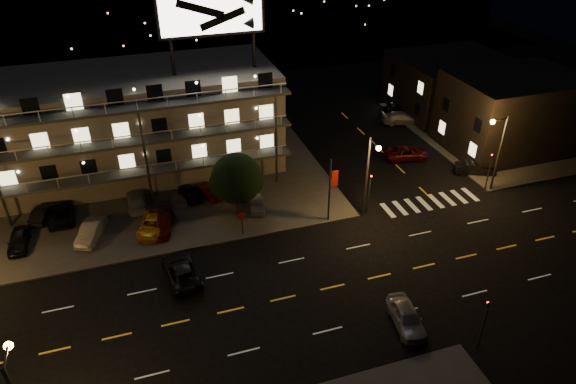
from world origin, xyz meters
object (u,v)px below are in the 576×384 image
object	(u,v)px
lot_car_4	(257,203)
road_car_west	(182,271)
side_car_0	(475,168)
lot_car_2	(152,225)
lot_car_7	(136,200)
tree	(236,180)
road_car_east	(407,317)

from	to	relation	value
lot_car_4	road_car_west	world-z (taller)	road_car_west
lot_car_4	side_car_0	distance (m)	23.72
lot_car_4	road_car_west	distance (m)	11.10
lot_car_2	side_car_0	bearing A→B (deg)	17.79
lot_car_4	road_car_west	bearing A→B (deg)	-125.58
lot_car_7	tree	bearing A→B (deg)	153.93
lot_car_4	side_car_0	xyz separation A→B (m)	(23.71, -0.56, -0.07)
lot_car_7	road_car_east	distance (m)	27.15
lot_car_2	side_car_0	xyz separation A→B (m)	(33.43, 0.06, -0.08)
road_car_east	tree	bearing A→B (deg)	123.22
side_car_0	road_car_east	world-z (taller)	road_car_east
lot_car_7	road_car_west	world-z (taller)	lot_car_7
tree	side_car_0	size ratio (longest dim) A/B	1.45
lot_car_4	lot_car_7	bearing A→B (deg)	171.64
lot_car_7	road_car_east	bearing A→B (deg)	127.57
tree	road_car_east	world-z (taller)	tree
lot_car_2	tree	bearing A→B (deg)	19.95
lot_car_2	road_car_west	xyz separation A→B (m)	(1.61, -6.96, -0.05)
tree	lot_car_4	distance (m)	3.54
lot_car_2	road_car_east	bearing A→B (deg)	-28.85
lot_car_4	lot_car_7	distance (m)	11.42
lot_car_7	road_car_west	size ratio (longest dim) A/B	0.86
side_car_0	road_car_west	world-z (taller)	road_car_west
lot_car_7	road_car_west	bearing A→B (deg)	102.02
lot_car_4	road_car_east	bearing A→B (deg)	-59.09
lot_car_2	lot_car_7	distance (m)	4.59
lot_car_4	lot_car_7	world-z (taller)	lot_car_7
side_car_0	road_car_west	xyz separation A→B (m)	(-31.83, -7.02, 0.03)
road_car_west	side_car_0	bearing A→B (deg)	-173.17
lot_car_7	lot_car_4	bearing A→B (deg)	159.30
road_car_east	lot_car_4	bearing A→B (deg)	117.57
lot_car_7	road_car_west	distance (m)	11.73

